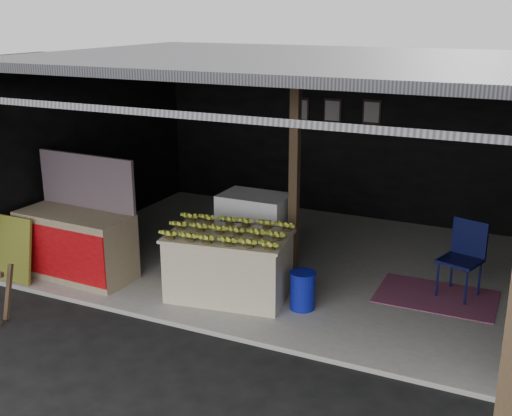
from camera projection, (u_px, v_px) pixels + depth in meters
The scene contains 12 objects.
ground at pixel (207, 335), 7.45m from camera, with size 80.00×80.00×0.00m, color black.
concrete_slab at pixel (289, 260), 9.60m from camera, with size 7.00×5.00×0.06m, color gray.
shophouse at pixel (300, 119), 9.27m from camera, with size 7.40×7.29×3.02m.
banana_table at pixel (229, 266), 8.19m from camera, with size 1.66×1.16×0.85m.
banana_pile at pixel (228, 228), 8.04m from camera, with size 1.42×0.85×0.17m, color yellow, non-canonical shape.
white_crate at pixel (255, 231), 9.16m from camera, with size 0.97×0.66×1.07m.
neighbor_stall at pixel (76, 242), 8.83m from camera, with size 1.65×0.79×1.67m.
green_signboard at pixel (13, 249), 8.68m from camera, with size 0.60×0.04×0.90m, color black.
water_barrel at pixel (302, 291), 7.91m from camera, with size 0.31×0.31×0.46m, color #0D1696.
plastic_chair at pixel (465, 252), 8.22m from camera, with size 0.59×0.59×0.99m.
magenta_rug at pixel (436, 297), 8.29m from camera, with size 1.50×1.00×0.01m, color maroon.
picture_frames at pixel (334, 111), 11.18m from camera, with size 1.62×0.04×0.46m.
Camera 1 is at (3.37, -5.80, 3.61)m, focal length 45.00 mm.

